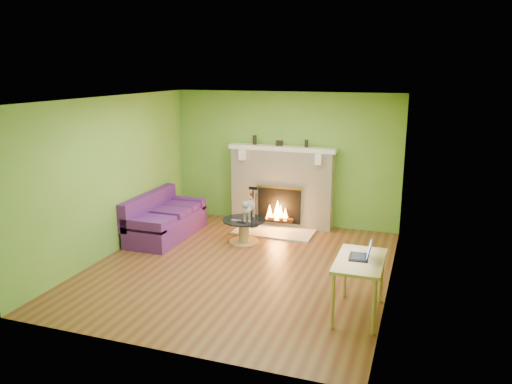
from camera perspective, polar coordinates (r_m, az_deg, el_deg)
floor at (r=7.90m, az=-1.83°, el=-8.59°), size 5.00×5.00×0.00m
ceiling at (r=7.31m, az=-1.99°, el=10.60°), size 5.00×5.00×0.00m
wall_back at (r=9.82m, az=3.32°, el=3.81°), size 5.00×0.00×5.00m
wall_front at (r=5.33m, az=-11.58°, el=-5.26°), size 5.00×0.00×5.00m
wall_left at (r=8.55m, az=-16.14°, el=1.74°), size 0.00×5.00×5.00m
wall_right at (r=7.03m, az=15.48°, el=-0.78°), size 0.00×5.00×5.00m
window_frame at (r=6.10m, az=14.95°, el=-0.54°), size 0.00×1.20×1.20m
window_pane at (r=6.10m, az=14.87°, el=-0.53°), size 0.00×1.06×1.06m
fireplace at (r=9.76m, az=2.98°, el=0.58°), size 2.10×0.46×1.58m
hearth at (r=9.49m, az=2.06°, el=-4.56°), size 1.50×0.75×0.03m
mantel at (r=9.59m, az=3.01°, el=5.02°), size 2.10×0.28×0.08m
sofa at (r=9.35m, az=-10.49°, el=-3.19°), size 0.85×1.76×0.79m
coffee_table at (r=8.90m, az=-1.38°, el=-4.27°), size 0.75×0.75×0.43m
desk at (r=6.36m, az=11.77°, el=-8.31°), size 0.58×1.00×0.74m
cat at (r=8.80m, az=-0.79°, el=-1.85°), size 0.32×0.68×0.41m
remote_silver at (r=8.77m, az=-2.28°, el=-3.25°), size 0.17×0.05×0.02m
remote_black at (r=8.67m, az=-1.68°, el=-3.45°), size 0.17×0.07×0.02m
laptop at (r=6.33m, az=11.75°, el=-6.39°), size 0.29×0.33×0.23m
fire_tools at (r=9.64m, az=-0.33°, el=-1.68°), size 0.21×0.21×0.79m
mantel_vase_left at (r=9.77m, az=-0.16°, el=5.98°), size 0.08×0.08×0.18m
mantel_vase_right at (r=9.48m, az=5.78°, el=5.54°), size 0.07×0.07×0.14m
mantel_box at (r=9.62m, az=2.68°, el=5.60°), size 0.12×0.08×0.10m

